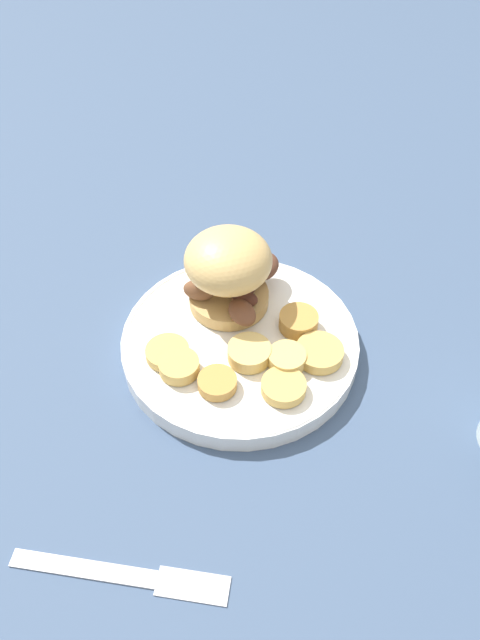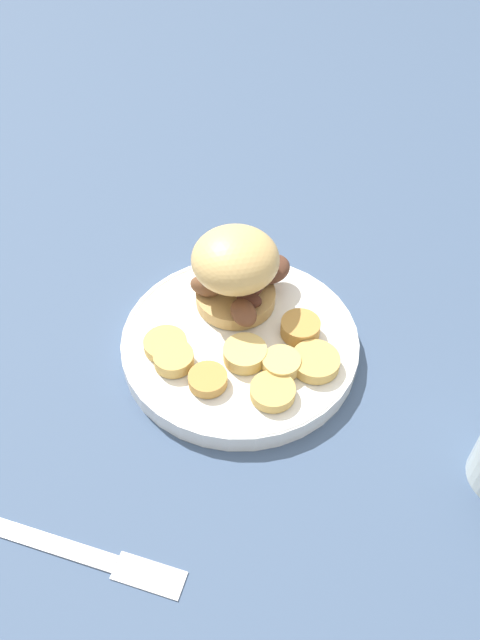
# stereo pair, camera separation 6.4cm
# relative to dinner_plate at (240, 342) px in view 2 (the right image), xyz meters

# --- Properties ---
(ground_plane) EXTENTS (4.00, 4.00, 0.00)m
(ground_plane) POSITION_rel_dinner_plate_xyz_m (0.00, 0.00, -0.01)
(ground_plane) COLOR #3D5170
(dinner_plate) EXTENTS (0.25, 0.25, 0.02)m
(dinner_plate) POSITION_rel_dinner_plate_xyz_m (0.00, 0.00, 0.00)
(dinner_plate) COLOR white
(dinner_plate) RESTS_ON ground_plane
(sandwich) EXTENTS (0.12, 0.11, 0.09)m
(sandwich) POSITION_rel_dinner_plate_xyz_m (0.02, 0.05, 0.06)
(sandwich) COLOR tan
(sandwich) RESTS_ON dinner_plate
(potato_round_0) EXTENTS (0.04, 0.04, 0.01)m
(potato_round_0) POSITION_rel_dinner_plate_xyz_m (-0.06, -0.04, 0.02)
(potato_round_0) COLOR #BC8942
(potato_round_0) RESTS_ON dinner_plate
(potato_round_1) EXTENTS (0.04, 0.04, 0.02)m
(potato_round_1) POSITION_rel_dinner_plate_xyz_m (0.06, -0.03, 0.02)
(potato_round_1) COLOR #BC8942
(potato_round_1) RESTS_ON dinner_plate
(potato_round_2) EXTENTS (0.05, 0.05, 0.01)m
(potato_round_2) POSITION_rel_dinner_plate_xyz_m (0.05, -0.07, 0.02)
(potato_round_2) COLOR tan
(potato_round_2) RESTS_ON dinner_plate
(potato_round_3) EXTENTS (0.04, 0.04, 0.01)m
(potato_round_3) POSITION_rel_dinner_plate_xyz_m (0.02, -0.06, 0.02)
(potato_round_3) COLOR #DBB766
(potato_round_3) RESTS_ON dinner_plate
(potato_round_4) EXTENTS (0.04, 0.04, 0.01)m
(potato_round_4) POSITION_rel_dinner_plate_xyz_m (-0.01, -0.08, 0.02)
(potato_round_4) COLOR tan
(potato_round_4) RESTS_ON dinner_plate
(potato_round_5) EXTENTS (0.04, 0.04, 0.01)m
(potato_round_5) POSITION_rel_dinner_plate_xyz_m (-0.08, -0.00, 0.02)
(potato_round_5) COLOR tan
(potato_round_5) RESTS_ON dinner_plate
(potato_round_6) EXTENTS (0.04, 0.04, 0.02)m
(potato_round_6) POSITION_rel_dinner_plate_xyz_m (-0.01, -0.03, 0.02)
(potato_round_6) COLOR #DBB766
(potato_round_6) RESTS_ON dinner_plate
(potato_round_7) EXTENTS (0.05, 0.05, 0.01)m
(potato_round_7) POSITION_rel_dinner_plate_xyz_m (-0.08, 0.02, 0.02)
(potato_round_7) COLOR tan
(potato_round_7) RESTS_ON dinner_plate
(fork) EXTENTS (0.14, 0.15, 0.00)m
(fork) POSITION_rel_dinner_plate_xyz_m (-0.22, -0.13, -0.01)
(fork) COLOR silver
(fork) RESTS_ON ground_plane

